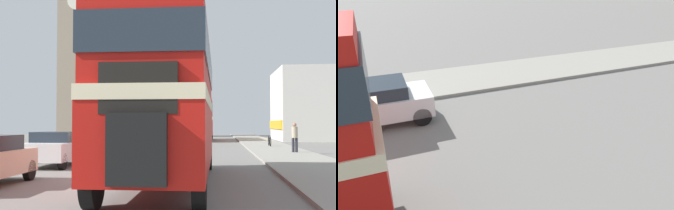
# 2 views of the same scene
# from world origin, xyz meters

# --- Properties ---
(car_parked_mid) EXTENTS (1.84, 3.95, 1.43)m
(car_parked_mid) POSITION_xyz_m (-3.77, 4.61, 0.75)
(car_parked_mid) COLOR white
(car_parked_mid) RESTS_ON ground_plane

